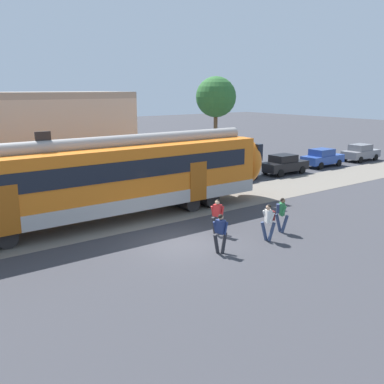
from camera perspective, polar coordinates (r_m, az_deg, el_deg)
The scene contains 10 objects.
ground_plane at distance 19.65m, azimuth -1.17°, elevation -6.64°, with size 160.00×160.00×0.00m, color #38383D.
pedestrian_navy at distance 18.35m, azimuth 3.62°, elevation -4.93°, with size 0.69×0.54×1.67m.
pedestrian_red at distance 20.70m, azimuth 3.25°, elevation -2.83°, with size 0.71×0.53×1.67m.
pedestrian_white at distance 20.07m, azimuth 9.73°, elevation -3.43°, with size 0.57×0.66×1.67m.
pedestrian_green at distance 21.35m, azimuth 11.29°, elevation -2.50°, with size 0.50×0.68×1.67m.
parked_car_silver at distance 32.96m, azimuth 5.43°, elevation 2.79°, with size 4.08×1.92×1.54m.
parked_car_black at distance 36.12m, azimuth 11.61°, elevation 3.48°, with size 4.02×1.80×1.54m.
parked_car_blue at distance 40.39m, azimuth 16.23°, elevation 4.22°, with size 4.01×1.77×1.54m.
parked_car_grey at distance 44.82m, azimuth 20.65°, elevation 4.73°, with size 4.01×1.77×1.54m.
street_tree_right at distance 37.20m, azimuth 3.05°, elevation 11.90°, with size 3.28×3.28×7.57m.
Camera 1 is at (-10.77, -15.04, 6.62)m, focal length 42.00 mm.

